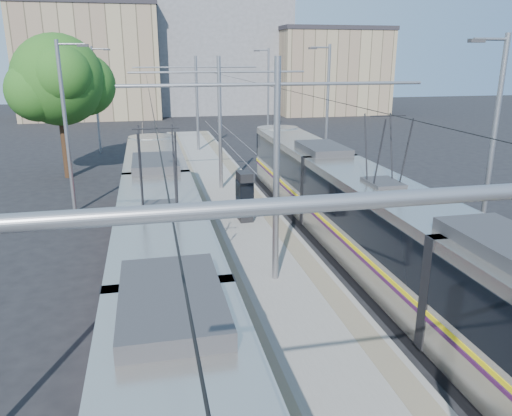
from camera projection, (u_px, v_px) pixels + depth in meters
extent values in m
cube|color=gray|center=(230.00, 206.00, 24.86)|extent=(4.00, 50.00, 0.30)
cube|color=gray|center=(201.00, 204.00, 24.52)|extent=(0.70, 50.00, 0.01)
cube|color=gray|center=(259.00, 201.00, 25.11)|extent=(0.70, 50.00, 0.01)
cube|color=gray|center=(142.00, 214.00, 24.02)|extent=(0.07, 70.00, 0.03)
cube|color=gray|center=(172.00, 212.00, 24.32)|extent=(0.07, 70.00, 0.03)
cube|color=gray|center=(286.00, 205.00, 25.49)|extent=(0.07, 70.00, 0.03)
cube|color=gray|center=(313.00, 203.00, 25.78)|extent=(0.07, 70.00, 0.03)
cube|color=black|center=(166.00, 312.00, 14.42)|extent=(2.30, 27.74, 0.40)
cube|color=#B5AEA5|center=(163.00, 259.00, 13.94)|extent=(2.40, 26.14, 2.90)
cube|color=black|center=(162.00, 243.00, 13.79)|extent=(2.43, 26.14, 1.30)
cube|color=#F2B30C|center=(164.00, 272.00, 14.05)|extent=(2.43, 26.14, 0.12)
cube|color=#A20920|center=(165.00, 289.00, 14.20)|extent=(2.42, 26.14, 1.10)
cube|color=#2D2D30|center=(160.00, 205.00, 13.47)|extent=(1.68, 3.00, 0.30)
cube|color=black|center=(376.00, 271.00, 17.16)|extent=(2.30, 28.80, 0.40)
cube|color=#AFAAA1|center=(380.00, 226.00, 16.68)|extent=(2.40, 27.20, 2.90)
cube|color=black|center=(381.00, 212.00, 16.54)|extent=(2.43, 27.20, 1.30)
cube|color=yellow|center=(379.00, 237.00, 16.80)|extent=(2.43, 27.20, 0.12)
cube|color=#3E1241|center=(379.00, 241.00, 16.84)|extent=(2.43, 27.20, 0.10)
cube|color=#2D2D30|center=(383.00, 179.00, 16.22)|extent=(1.68, 3.00, 0.30)
cylinder|color=gray|center=(276.00, 174.00, 15.39)|extent=(0.20, 0.20, 7.00)
cylinder|color=gray|center=(277.00, 84.00, 14.60)|extent=(9.20, 0.10, 0.10)
cylinder|color=gray|center=(220.00, 124.00, 26.60)|extent=(0.20, 0.20, 7.00)
cylinder|color=gray|center=(219.00, 72.00, 25.81)|extent=(9.20, 0.10, 0.10)
cylinder|color=gray|center=(197.00, 104.00, 37.81)|extent=(0.20, 0.20, 7.00)
cylinder|color=gray|center=(196.00, 67.00, 37.03)|extent=(9.20, 0.10, 0.10)
cylinder|color=black|center=(150.00, 96.00, 22.55)|extent=(0.02, 70.00, 0.02)
cylinder|color=black|center=(302.00, 94.00, 24.02)|extent=(0.02, 70.00, 0.02)
cylinder|color=gray|center=(66.00, 130.00, 23.15)|extent=(0.18, 0.18, 8.00)
cube|color=#2D2D30|center=(83.00, 45.00, 22.27)|extent=(0.50, 0.22, 0.12)
cylinder|color=gray|center=(96.00, 101.00, 38.10)|extent=(0.18, 0.18, 8.00)
cube|color=#2D2D30|center=(107.00, 50.00, 37.23)|extent=(0.50, 0.22, 0.12)
cylinder|color=gray|center=(491.00, 158.00, 16.86)|extent=(0.18, 0.18, 8.00)
cube|color=#2D2D30|center=(477.00, 41.00, 15.54)|extent=(0.50, 0.22, 0.12)
cylinder|color=gray|center=(327.00, 110.00, 31.81)|extent=(0.18, 0.18, 8.00)
cube|color=#2D2D30|center=(313.00, 48.00, 30.49)|extent=(0.50, 0.22, 0.12)
cylinder|color=gray|center=(268.00, 93.00, 46.76)|extent=(0.18, 0.18, 8.00)
cube|color=#2D2D30|center=(257.00, 51.00, 45.44)|extent=(0.50, 0.22, 0.12)
cube|color=black|center=(245.00, 196.00, 21.92)|extent=(0.61, 0.97, 2.18)
cube|color=black|center=(245.00, 193.00, 21.88)|extent=(0.65, 1.01, 1.14)
cylinder|color=#382314|center=(66.00, 149.00, 30.81)|extent=(0.49, 0.49, 3.58)
sphere|color=#1F4A15|center=(58.00, 80.00, 29.60)|extent=(5.37, 5.37, 5.37)
sphere|color=#1F4A15|center=(84.00, 85.00, 30.81)|extent=(3.81, 3.81, 3.81)
cube|color=gray|center=(92.00, 63.00, 61.18)|extent=(16.00, 12.00, 12.83)
cube|color=#262328|center=(86.00, 5.00, 59.23)|extent=(16.32, 12.24, 0.50)
cube|color=gray|center=(216.00, 54.00, 67.85)|extent=(18.00, 14.00, 15.06)
cube|color=gray|center=(328.00, 73.00, 65.78)|extent=(14.00, 10.00, 10.35)
cube|color=#262328|center=(330.00, 29.00, 64.20)|extent=(14.28, 10.20, 0.50)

